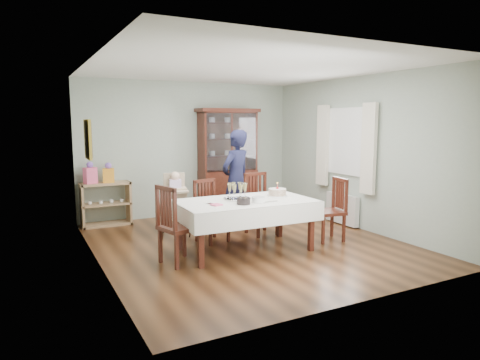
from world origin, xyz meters
TOP-DOWN VIEW (x-y plane):
  - floor at (0.00, 0.00)m, footprint 5.00×5.00m
  - room_shell at (0.00, 0.53)m, footprint 5.00×5.00m
  - dining_table at (-0.21, -0.30)m, footprint 2.03×1.20m
  - china_cabinet at (0.75, 2.26)m, footprint 1.30×0.48m
  - sideboard at (-1.75, 2.28)m, footprint 0.90×0.38m
  - picture_frame at (-2.22, 0.80)m, footprint 0.04×0.48m
  - window at (2.22, 0.30)m, footprint 0.04×1.02m
  - curtain_left at (2.16, -0.32)m, footprint 0.07×0.30m
  - curtain_right at (2.16, 0.92)m, footprint 0.07×0.30m
  - radiator at (2.16, 0.30)m, footprint 0.10×0.80m
  - chair_far_left at (-0.45, 0.38)m, footprint 0.54×0.54m
  - chair_far_right at (0.48, 0.42)m, footprint 0.49×0.49m
  - chair_end_left at (-1.28, -0.40)m, footprint 0.59×0.59m
  - chair_end_right at (1.26, -0.42)m, footprint 0.52×0.52m
  - woman at (0.25, 0.91)m, footprint 0.76×0.64m
  - high_chair at (-0.84, 1.00)m, footprint 0.57×0.57m
  - champagne_tray at (-0.29, -0.19)m, footprint 0.41×0.41m
  - birthday_cake at (0.39, -0.23)m, footprint 0.32×0.32m
  - plate_stack_dark at (-0.38, -0.56)m, footprint 0.21×0.21m
  - plate_stack_white at (-0.13, -0.54)m, footprint 0.20×0.20m
  - napkin_stack at (-0.75, -0.46)m, footprint 0.16×0.16m
  - cutlery at (-0.80, -0.36)m, footprint 0.16×0.18m
  - cake_knife at (0.03, -0.59)m, footprint 0.28×0.03m
  - gift_bag_pink at (-2.00, 2.26)m, footprint 0.25×0.21m
  - gift_bag_orange at (-1.68, 2.26)m, footprint 0.22×0.18m

SIDE VIEW (x-z plane):
  - floor at x=0.00m, z-range 0.00..0.00m
  - chair_far_left at x=-0.45m, z-range -0.20..0.78m
  - chair_end_right at x=1.26m, z-range -0.20..0.80m
  - radiator at x=2.16m, z-range 0.02..0.57m
  - chair_far_right at x=0.48m, z-range -0.21..0.82m
  - chair_end_left at x=-1.28m, z-range -0.22..0.85m
  - dining_table at x=-0.21m, z-range 0.00..0.76m
  - sideboard at x=-1.75m, z-range 0.00..0.80m
  - high_chair at x=-0.84m, z-range -0.12..0.96m
  - cutlery at x=-0.80m, z-range 0.76..0.77m
  - cake_knife at x=0.03m, z-range 0.76..0.77m
  - napkin_stack at x=-0.75m, z-range 0.76..0.78m
  - plate_stack_white at x=-0.13m, z-range 0.76..0.84m
  - plate_stack_dark at x=-0.38m, z-range 0.76..0.85m
  - birthday_cake at x=0.39m, z-range 0.71..0.93m
  - champagne_tray at x=-0.29m, z-range 0.71..0.96m
  - woman at x=0.25m, z-range 0.00..1.77m
  - gift_bag_orange at x=-1.68m, z-range 0.78..1.15m
  - gift_bag_pink at x=-2.00m, z-range 0.78..1.18m
  - china_cabinet at x=0.75m, z-range 0.04..2.21m
  - curtain_left at x=2.16m, z-range 0.67..2.23m
  - curtain_right at x=2.16m, z-range 0.67..2.23m
  - window at x=2.22m, z-range 0.94..2.16m
  - picture_frame at x=-2.22m, z-range 1.36..1.94m
  - room_shell at x=0.00m, z-range -0.80..4.20m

